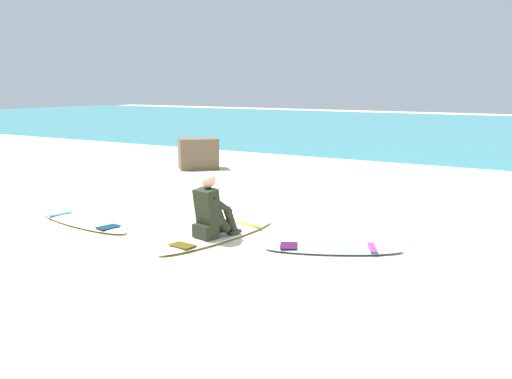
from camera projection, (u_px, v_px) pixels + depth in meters
The scene contains 8 objects.
ground_plane at pixel (227, 230), 9.25m from camera, with size 80.00×80.00×0.00m, color beige.
sea at pixel (486, 132), 27.32m from camera, with size 80.00×28.00×0.10m, color teal.
breaking_foam at pixel (390, 167), 15.85m from camera, with size 80.00×0.90×0.11m, color white.
surfboard_main at pixel (220, 236), 8.76m from camera, with size 0.76×2.56×0.08m.
surfer_seated at pixel (212, 212), 8.53m from camera, with size 0.48×0.76×0.95m.
surfboard_spare_near at pixel (82, 222), 9.64m from camera, with size 2.37×0.88×0.08m.
surfboard_spare_far at pixel (333, 249), 8.06m from camera, with size 1.95×1.33×0.08m.
shoreline_rock at pixel (198, 154), 15.75m from camera, with size 1.03×0.66×0.84m, color brown.
Camera 1 is at (5.12, -7.40, 2.31)m, focal length 40.71 mm.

